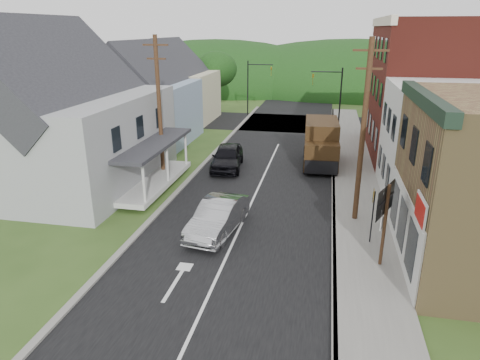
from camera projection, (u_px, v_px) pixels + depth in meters
The scene contains 24 objects.
ground at pixel (234, 242), 19.79m from camera, with size 120.00×120.00×0.00m, color #2D4719.
road at pixel (265, 174), 29.03m from camera, with size 9.00×90.00×0.02m, color black.
cross_road at pixel (288, 123), 44.73m from camera, with size 60.00×9.00×0.02m, color black.
sidewalk_right at pixel (356, 189), 26.05m from camera, with size 2.80×55.00×0.15m, color slate.
curb_right at pixel (333, 188), 26.30m from camera, with size 0.20×55.00×0.15m, color slate.
curb_left at pixel (190, 178), 28.03m from camera, with size 0.30×55.00×0.12m, color slate.
storefront_white at pixel (463, 145), 23.51m from camera, with size 8.00×7.00×6.50m, color silver.
storefront_red at pixel (431, 90), 31.70m from camera, with size 8.00×12.00×10.00m, color maroon.
house_gray at pixel (63, 117), 26.17m from camera, with size 10.20×12.24×8.35m.
house_blue at pixel (150, 99), 36.32m from camera, with size 7.14×8.16×7.28m.
house_cream at pixel (179, 86), 44.73m from camera, with size 7.14×8.16×7.28m.
utility_pole_right at pixel (363, 132), 20.42m from camera, with size 1.60×0.26×9.00m.
utility_pole_left at pixel (159, 107), 26.84m from camera, with size 1.60×0.26×9.00m.
traffic_signal_right at pixel (333, 92), 39.43m from camera, with size 2.87×0.20×6.00m.
traffic_signal_left at pixel (254, 82), 47.51m from camera, with size 2.87×0.20×6.00m.
tree_left_b at pixel (48, 90), 32.43m from camera, with size 4.80×4.80×6.94m.
tree_left_c at pixel (80, 67), 39.84m from camera, with size 5.80×5.80×8.41m.
tree_left_d at pixel (216, 69), 49.40m from camera, with size 4.80×4.80×6.94m.
forested_ridge at pixel (304, 88), 70.59m from camera, with size 90.00×30.00×16.00m, color black.
silver_sedan at pixel (218, 217), 20.47m from camera, with size 1.67×4.80×1.58m, color #A5A5A9.
dark_sedan at pixel (227, 157), 29.87m from camera, with size 1.99×4.95×1.69m, color black.
delivery_van at pixel (321, 144), 30.37m from camera, with size 2.58×5.77×3.17m.
route_sign_cluster at pixel (385, 213), 16.92m from camera, with size 0.88×1.85×3.49m.
warning_sign at pixel (373, 208), 18.92m from camera, with size 0.16×0.72×2.62m.
Camera 1 is at (3.82, -17.28, 9.32)m, focal length 32.00 mm.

